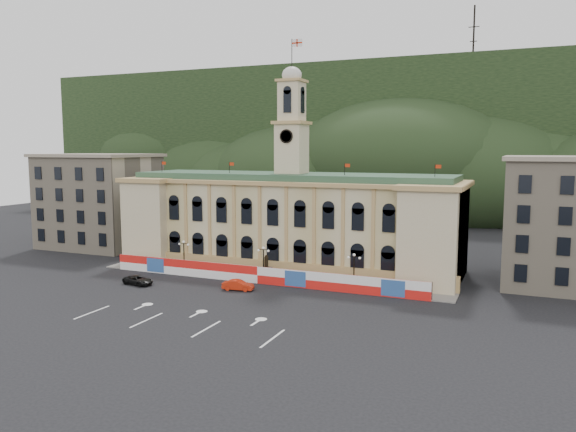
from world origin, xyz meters
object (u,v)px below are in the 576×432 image
at_px(red_sedan, 238,285).
at_px(lamp_center, 263,260).
at_px(black_suv, 138,280).
at_px(statue, 266,271).

bearing_deg(red_sedan, lamp_center, -16.29).
bearing_deg(black_suv, statue, -45.92).
bearing_deg(statue, red_sedan, -95.65).
relative_size(red_sedan, black_suv, 0.90).
xyz_separation_m(lamp_center, black_suv, (-15.66, -9.49, -2.41)).
relative_size(lamp_center, black_suv, 1.01).
distance_m(statue, red_sedan, 7.73).
height_order(lamp_center, black_suv, lamp_center).
bearing_deg(red_sedan, black_suv, 90.87).
bearing_deg(statue, lamp_center, -90.00).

